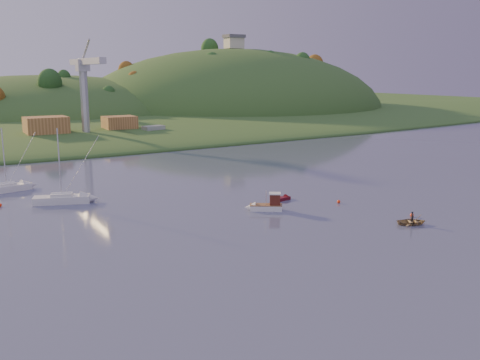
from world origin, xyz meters
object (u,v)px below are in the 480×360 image
fishing_boat (263,205)px  canoe (412,222)px  sailboat_far (62,198)px  sailboat_near (7,187)px  red_tender (285,198)px

fishing_boat → canoe: bearing=161.4°
canoe → fishing_boat: bearing=63.1°
sailboat_far → canoe: size_ratio=3.04×
sailboat_near → red_tender: (35.35, -28.25, -0.45)m
sailboat_far → red_tender: bearing=-8.0°
sailboat_near → canoe: bearing=-60.8°
sailboat_far → red_tender: 33.41m
sailboat_near → red_tender: bearing=-50.1°
fishing_boat → red_tender: fishing_boat is taller
canoe → red_tender: size_ratio=1.07×
fishing_boat → sailboat_near: 43.11m
sailboat_far → red_tender: sailboat_far is taller
sailboat_far → red_tender: (29.61, -15.47, -0.49)m
sailboat_near → sailboat_far: sailboat_far is taller
sailboat_far → canoe: (35.41, -35.04, -0.35)m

